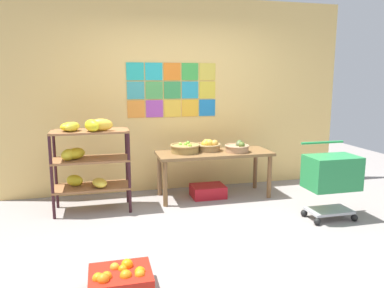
{
  "coord_description": "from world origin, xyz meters",
  "views": [
    {
      "loc": [
        -1.12,
        -3.35,
        1.62
      ],
      "look_at": [
        -0.05,
        0.95,
        0.83
      ],
      "focal_mm": 34.37,
      "sensor_mm": 36.0,
      "label": 1
    }
  ],
  "objects": [
    {
      "name": "fruit_basket_centre",
      "position": [
        0.68,
        1.29,
        0.7
      ],
      "size": [
        0.34,
        0.34,
        0.15
      ],
      "color": "tan",
      "rests_on": "display_table"
    },
    {
      "name": "display_table",
      "position": [
        0.37,
        1.36,
        0.55
      ],
      "size": [
        1.57,
        0.59,
        0.63
      ],
      "color": "brown",
      "rests_on": "ground"
    },
    {
      "name": "fruit_basket_left",
      "position": [
        -0.03,
        1.41,
        0.7
      ],
      "size": [
        0.4,
        0.4,
        0.14
      ],
      "color": "olive",
      "rests_on": "display_table"
    },
    {
      "name": "fruit_basket_back_left",
      "position": [
        0.32,
        1.46,
        0.7
      ],
      "size": [
        0.35,
        0.35,
        0.16
      ],
      "color": "#9C794A",
      "rests_on": "display_table"
    },
    {
      "name": "back_wall_with_art",
      "position": [
        -0.0,
        1.9,
        1.38
      ],
      "size": [
        5.02,
        0.07,
        2.75
      ],
      "color": "#ECC06D",
      "rests_on": "ground"
    },
    {
      "name": "produce_crate_under_table",
      "position": [
        0.29,
        1.36,
        0.08
      ],
      "size": [
        0.46,
        0.35,
        0.17
      ],
      "primitive_type": "cube",
      "color": "red",
      "rests_on": "ground"
    },
    {
      "name": "ground",
      "position": [
        0.0,
        0.0,
        0.0
      ],
      "size": [
        9.74,
        9.74,
        0.0
      ],
      "primitive_type": "plane",
      "color": "gray"
    },
    {
      "name": "banana_shelf_unit",
      "position": [
        -1.3,
        1.18,
        0.72
      ],
      "size": [
        0.92,
        0.48,
        1.16
      ],
      "color": "#35171D",
      "rests_on": "ground"
    },
    {
      "name": "orange_crate_foreground",
      "position": [
        -1.03,
        -0.71,
        0.1
      ],
      "size": [
        0.48,
        0.39,
        0.23
      ],
      "color": "red",
      "rests_on": "ground"
    },
    {
      "name": "shopping_cart",
      "position": [
        1.43,
        0.23,
        0.53
      ],
      "size": [
        0.58,
        0.42,
        0.89
      ],
      "rotation": [
        0.0,
        0.0,
        -0.21
      ],
      "color": "black",
      "rests_on": "ground"
    }
  ]
}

